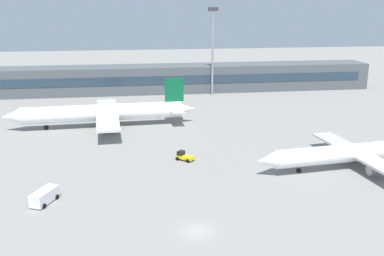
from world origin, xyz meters
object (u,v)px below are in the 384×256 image
Objects in this scene: service_van_white at (44,196)px; airplane_mid at (102,113)px; airplane_near at (353,153)px; floodlight_tower_west at (213,46)px; baggage_tug_yellow at (184,156)px.

airplane_mid is at bearing 81.31° from service_van_white.
service_van_white is (-6.57, -42.98, -2.41)m from airplane_mid.
floodlight_tower_west is (-13.25, 70.01, 13.30)m from airplane_near.
airplane_near is 1.35× the size of floodlight_tower_west.
floodlight_tower_west is (17.31, 61.59, 15.38)m from baggage_tug_yellow.
airplane_near is at bearing -15.40° from baggage_tug_yellow.
service_van_white reaches higher than baggage_tug_yellow.
airplane_mid is at bearing 122.13° from baggage_tug_yellow.
floodlight_tower_west is at bearing 62.25° from service_van_white.
baggage_tug_yellow is 0.67× the size of service_van_white.
service_van_white is at bearing -145.78° from baggage_tug_yellow.
baggage_tug_yellow is at bearing -57.87° from airplane_mid.
floodlight_tower_west is at bearing 74.31° from baggage_tug_yellow.
floodlight_tower_west is (34.25, 34.61, 12.65)m from airplane_mid.
airplane_mid reaches higher than airplane_near.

